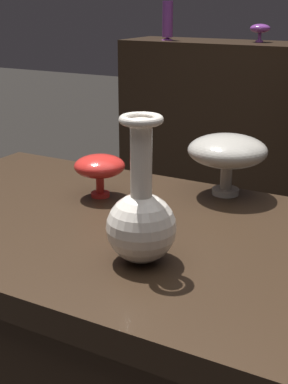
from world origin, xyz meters
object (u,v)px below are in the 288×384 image
vase_tall_behind (100,167)px  vase_centerpiece (141,218)px  vase_left_accent (227,152)px  shelf_vase_far_left (168,21)px  shelf_vase_left (260,29)px

vase_tall_behind → vase_centerpiece: bearing=-44.6°
vase_centerpiece → vase_left_accent: vase_centerpiece is taller
vase_centerpiece → vase_tall_behind: (-0.24, 0.24, -0.01)m
vase_left_accent → vase_centerpiece: bearing=-90.2°
vase_centerpiece → shelf_vase_far_left: 2.52m
vase_centerpiece → shelf_vase_far_left: bearing=115.9°
shelf_vase_far_left → vase_tall_behind: bearing=-67.0°
vase_left_accent → shelf_vase_left: (-0.58, 1.97, 0.16)m
shelf_vase_left → vase_left_accent: bearing=-73.7°
vase_tall_behind → shelf_vase_left: size_ratio=1.01×
vase_left_accent → shelf_vase_far_left: (-1.10, 1.87, 0.20)m
vase_tall_behind → shelf_vase_left: bearing=99.0°
vase_tall_behind → shelf_vase_left: (-0.34, 2.13, 0.19)m
vase_tall_behind → vase_left_accent: 0.29m
vase_tall_behind → shelf_vase_far_left: shelf_vase_far_left is taller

